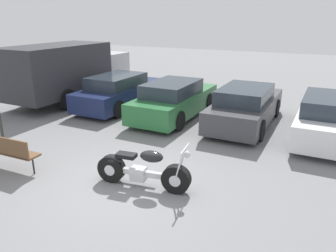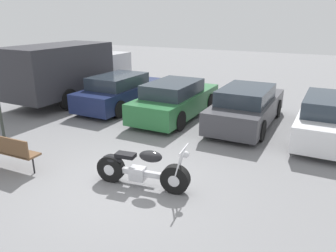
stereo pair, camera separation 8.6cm
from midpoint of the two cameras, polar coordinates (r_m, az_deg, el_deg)
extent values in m
plane|color=slate|center=(7.54, -7.55, -10.09)|extent=(60.00, 60.00, 0.00)
cylinder|color=black|center=(7.04, 1.08, -9.23)|extent=(0.65, 0.28, 0.63)
cylinder|color=silver|center=(7.04, 1.08, -9.23)|extent=(0.28, 0.25, 0.25)
cylinder|color=black|center=(7.60, -10.12, -7.32)|extent=(0.65, 0.28, 0.63)
cylinder|color=silver|center=(7.60, -10.12, -7.32)|extent=(0.28, 0.25, 0.25)
cube|color=silver|center=(7.28, -4.75, -8.17)|extent=(1.18, 0.27, 0.12)
cube|color=silver|center=(7.33, -5.52, -8.26)|extent=(0.37, 0.28, 0.30)
ellipsoid|color=black|center=(7.02, -3.24, -5.33)|extent=(0.55, 0.36, 0.25)
cube|color=black|center=(7.27, -7.62, -5.09)|extent=(0.47, 0.30, 0.09)
ellipsoid|color=black|center=(7.48, -9.89, -5.75)|extent=(0.50, 0.26, 0.20)
cylinder|color=silver|center=(6.77, 1.59, -6.98)|extent=(0.22, 0.06, 0.73)
cylinder|color=silver|center=(6.93, 2.04, -6.37)|extent=(0.22, 0.06, 0.73)
cylinder|color=silver|center=(6.68, 2.59, -3.97)|extent=(0.11, 0.62, 0.03)
sphere|color=silver|center=(6.72, 2.91, -4.96)|extent=(0.15, 0.15, 0.15)
cylinder|color=silver|center=(7.57, -6.55, -8.18)|extent=(1.18, 0.24, 0.08)
cube|color=#19234C|center=(13.70, -8.34, 5.51)|extent=(1.71, 4.52, 0.72)
cube|color=#28333D|center=(13.36, -9.12, 7.74)|extent=(1.50, 2.35, 0.47)
cylinder|color=black|center=(15.31, -7.78, 6.16)|extent=(0.20, 0.67, 0.67)
cylinder|color=black|center=(14.49, -2.55, 5.60)|extent=(0.20, 0.67, 0.67)
cylinder|color=black|center=(13.16, -14.62, 3.66)|extent=(0.20, 0.67, 0.67)
cylinder|color=black|center=(12.20, -8.95, 2.88)|extent=(0.20, 0.67, 0.67)
cube|color=#286B38|center=(12.22, 1.05, 4.09)|extent=(1.71, 4.52, 0.72)
cube|color=#28333D|center=(11.84, 0.49, 6.58)|extent=(1.50, 2.35, 0.47)
cylinder|color=black|center=(13.82, 0.58, 4.98)|extent=(0.20, 0.67, 0.67)
cylinder|color=black|center=(13.22, 6.79, 4.22)|extent=(0.20, 0.67, 0.67)
cylinder|color=black|center=(11.46, -5.58, 1.99)|extent=(0.20, 0.67, 0.67)
cylinder|color=black|center=(10.73, 1.63, 0.91)|extent=(0.20, 0.67, 0.67)
cube|color=#3D3D42|center=(11.62, 13.19, 2.83)|extent=(1.71, 4.52, 0.72)
cube|color=#28333D|center=(11.22, 13.07, 5.41)|extent=(1.50, 2.35, 0.47)
cylinder|color=black|center=(13.17, 11.26, 3.93)|extent=(0.20, 0.67, 0.67)
cylinder|color=black|center=(12.87, 18.07, 3.00)|extent=(0.20, 0.67, 0.67)
cylinder|color=black|center=(10.60, 7.11, 0.54)|extent=(0.20, 0.67, 0.67)
cylinder|color=black|center=(10.22, 15.51, -0.72)|extent=(0.20, 0.67, 0.67)
cube|color=white|center=(11.21, 25.90, 0.82)|extent=(1.71, 4.52, 0.72)
cube|color=#28333D|center=(10.80, 26.30, 3.43)|extent=(1.50, 2.35, 0.47)
cylinder|color=black|center=(12.63, 22.42, 2.22)|extent=(0.20, 0.67, 0.67)
cylinder|color=black|center=(9.96, 20.95, -1.80)|extent=(0.20, 0.67, 0.67)
cube|color=#2D2D33|center=(14.72, -18.84, 9.30)|extent=(2.18, 4.59, 2.02)
cube|color=#B2B2B7|center=(17.06, -11.33, 10.06)|extent=(2.10, 1.61, 1.41)
cylinder|color=black|center=(17.81, -13.79, 7.86)|extent=(0.24, 0.85, 0.85)
cylinder|color=black|center=(16.59, -8.38, 7.43)|extent=(0.24, 0.85, 0.85)
cylinder|color=black|center=(15.19, -22.97, 5.10)|extent=(0.24, 0.85, 0.85)
cylinder|color=black|center=(13.73, -17.39, 4.43)|extent=(0.24, 0.85, 0.85)
cube|color=brown|center=(8.90, -25.84, -4.08)|extent=(1.56, 0.45, 0.05)
cube|color=brown|center=(8.72, -26.93, -3.13)|extent=(1.55, 0.09, 0.44)
cylinder|color=black|center=(8.50, -22.67, -6.33)|extent=(0.04, 0.04, 0.45)
camera|label=1|loc=(0.04, -90.29, -0.10)|focal=35.00mm
camera|label=2|loc=(0.04, 89.71, 0.10)|focal=35.00mm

